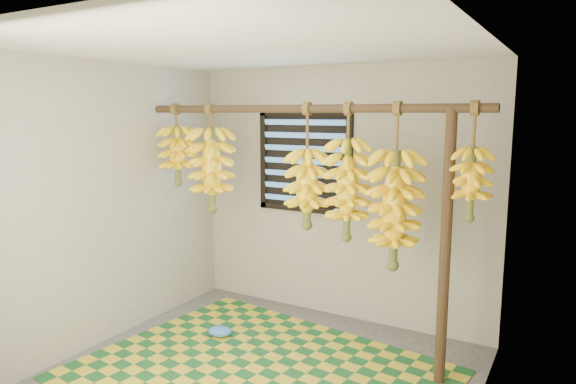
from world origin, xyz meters
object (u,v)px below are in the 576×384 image
Objects in this scene: banana_bunch_d at (347,190)px; plastic_bag at (220,331)px; banana_bunch_f at (471,183)px; banana_bunch_b at (212,170)px; woven_mat at (257,375)px; support_post at (445,251)px; banana_bunch_c at (307,189)px; banana_bunch_e at (394,210)px; banana_bunch_a at (177,155)px.

plastic_bag is at bearing -170.27° from banana_bunch_d.
banana_bunch_b is at bearing 180.00° from banana_bunch_f.
plastic_bag is (-0.65, 0.39, 0.05)m from woven_mat.
support_post is 1.17m from banana_bunch_c.
woven_mat is 3.22× the size of banana_bunch_f.
banana_bunch_c is at bearing 180.00° from banana_bunch_e.
banana_bunch_c is (0.97, -0.00, -0.10)m from banana_bunch_b.
banana_bunch_a is 1.38m from banana_bunch_c.
banana_bunch_f is (2.02, 0.19, 1.44)m from plastic_bag.
banana_bunch_a and banana_bunch_c have the same top height.
support_post is 2.45× the size of banana_bunch_f.
banana_bunch_a and banana_bunch_d have the same top height.
banana_bunch_c is at bearing 79.26° from woven_mat.
banana_bunch_c reaches higher than woven_mat.
banana_bunch_e is 0.58m from banana_bunch_f.
banana_bunch_a is 0.78× the size of banana_bunch_b.
woven_mat is at bearing -100.74° from banana_bunch_c.
plastic_bag is 1.44m from banana_bunch_b.
banana_bunch_a reaches higher than woven_mat.
banana_bunch_a is (-0.60, 0.19, 1.52)m from plastic_bag.
banana_bunch_b is 1.18× the size of banana_bunch_f.
banana_bunch_d is at bearing 0.00° from banana_bunch_c.
banana_bunch_b is (-0.20, 0.19, 1.41)m from plastic_bag.
banana_bunch_b is at bearing 145.59° from woven_mat.
banana_bunch_b is 1.71m from banana_bunch_e.
banana_bunch_b is 2.23m from banana_bunch_f.
plastic_bag is 0.22× the size of banana_bunch_c.
banana_bunch_b is (-0.85, 0.59, 1.46)m from woven_mat.
support_post reaches higher than plastic_bag.
plastic_bag is 1.65m from banana_bunch_a.
plastic_bag is 0.29× the size of banana_bunch_a.
banana_bunch_f is at bearing 0.00° from banana_bunch_e.
support_post is 2.08× the size of banana_bunch_b.
banana_bunch_a is 2.62m from banana_bunch_f.
banana_bunch_b and banana_bunch_f have the same top height.
woven_mat is at bearing -145.17° from banana_bunch_e.
banana_bunch_a reaches higher than plastic_bag.
woven_mat is 1.48m from banana_bunch_c.
banana_bunch_e is at bearing 7.28° from plastic_bag.
banana_bunch_b is at bearing 180.00° from banana_bunch_e.
woven_mat is at bearing -128.24° from banana_bunch_d.
banana_bunch_f is at bearing 0.00° from support_post.
support_post reaches higher than woven_mat.
banana_bunch_d is (-0.76, 0.00, 0.38)m from support_post.
woven_mat is at bearing -31.22° from plastic_bag.
banana_bunch_f is (2.62, 0.00, -0.08)m from banana_bunch_a.
support_post is 1.99× the size of banana_bunch_c.
banana_bunch_d is (1.32, -0.00, -0.08)m from banana_bunch_b.
banana_bunch_a is 0.41m from banana_bunch_b.
support_post is 2.13m from banana_bunch_b.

